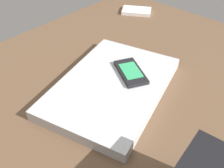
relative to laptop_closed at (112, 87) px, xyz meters
The scene contains 4 objects.
desk_surface 10.27cm from the laptop_closed, behind, with size 120.00×80.00×3.00cm, color brown.
laptop_closed is the anchor object (origin of this frame).
cell_phone_on_laptop 5.66cm from the laptop_closed, 11.98° to the right, with size 9.21×11.14×0.98cm.
cell_phone_on_desk 43.20cm from the laptop_closed, 30.88° to the left, with size 10.62×11.80×1.32cm.
Camera 1 is at (-22.39, -28.57, 41.48)cm, focal length 40.75 mm.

